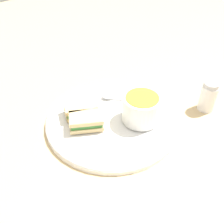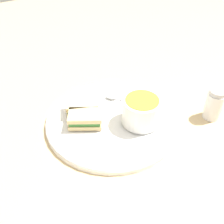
% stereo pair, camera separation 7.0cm
% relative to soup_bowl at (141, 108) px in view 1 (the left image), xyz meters
% --- Properties ---
extents(ground_plane, '(2.40, 2.40, 0.00)m').
position_rel_soup_bowl_xyz_m(ground_plane, '(0.06, -0.05, -0.05)').
color(ground_plane, '#D1B27F').
extents(plate, '(0.36, 0.36, 0.02)m').
position_rel_soup_bowl_xyz_m(plate, '(0.06, -0.05, -0.04)').
color(plate, white).
rests_on(plate, ground_plane).
extents(soup_bowl, '(0.10, 0.10, 0.07)m').
position_rel_soup_bowl_xyz_m(soup_bowl, '(0.00, 0.00, 0.00)').
color(soup_bowl, white).
rests_on(soup_bowl, plate).
extents(spoon, '(0.09, 0.10, 0.01)m').
position_rel_soup_bowl_xyz_m(spoon, '(0.01, -0.12, -0.03)').
color(spoon, silver).
rests_on(spoon, plate).
extents(sandwich_half_near, '(0.10, 0.08, 0.03)m').
position_rel_soup_bowl_xyz_m(sandwich_half_near, '(0.12, -0.12, -0.02)').
color(sandwich_half_near, '#DBBC7F').
rests_on(sandwich_half_near, plate).
extents(sandwich_half_far, '(0.10, 0.09, 0.03)m').
position_rel_soup_bowl_xyz_m(sandwich_half_far, '(0.13, -0.07, -0.02)').
color(sandwich_half_far, '#DBBC7F').
rests_on(sandwich_half_far, plate).
extents(salt_shaker, '(0.05, 0.05, 0.09)m').
position_rel_soup_bowl_xyz_m(salt_shaker, '(-0.19, 0.07, -0.01)').
color(salt_shaker, silver).
rests_on(salt_shaker, ground_plane).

